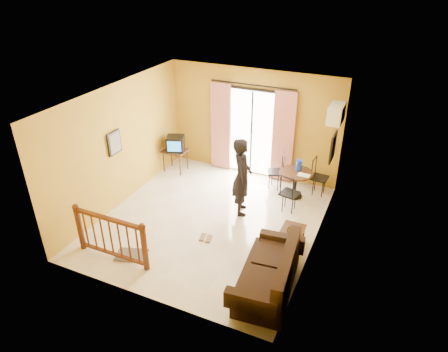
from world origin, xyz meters
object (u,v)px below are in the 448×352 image
at_px(television, 175,143).
at_px(standing_person, 242,177).
at_px(dining_table, 296,177).
at_px(coffee_table, 290,238).
at_px(sofa, 271,275).

bearing_deg(television, standing_person, -46.25).
bearing_deg(television, dining_table, -20.34).
xyz_separation_m(dining_table, coffee_table, (0.45, -1.94, -0.29)).
distance_m(coffee_table, standing_person, 1.73).
xyz_separation_m(television, dining_table, (3.27, 0.01, -0.28)).
relative_size(dining_table, standing_person, 0.44).
relative_size(sofa, standing_person, 1.05).
relative_size(coffee_table, sofa, 0.42).
height_order(dining_table, sofa, sofa).
bearing_deg(standing_person, dining_table, -63.68).
distance_m(television, sofa, 4.94).
bearing_deg(coffee_table, television, 152.48).
relative_size(television, coffee_table, 0.70).
xyz_separation_m(television, sofa, (3.72, -3.21, -0.48)).
bearing_deg(coffee_table, standing_person, 149.65).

